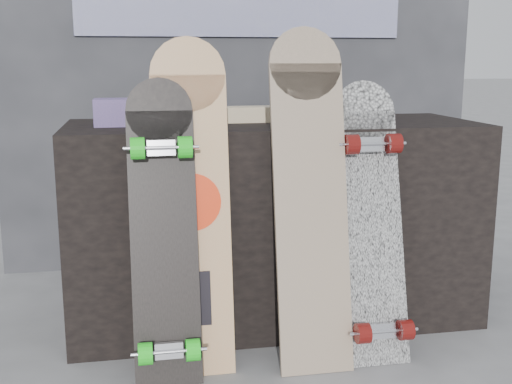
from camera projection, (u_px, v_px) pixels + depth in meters
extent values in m
plane|color=slate|center=(304.00, 371.00, 2.19)|extent=(60.00, 60.00, 0.00)
cube|color=black|center=(273.00, 222.00, 2.59)|extent=(1.60, 0.60, 0.80)
cube|color=#2E2E32|center=(239.00, 48.00, 3.26)|extent=(2.40, 0.20, 2.20)
cube|color=#0E1156|center=(242.00, 5.00, 3.12)|extent=(1.60, 0.02, 0.30)
cube|color=navy|center=(119.00, 112.00, 2.38)|extent=(0.18, 0.12, 0.10)
cube|color=navy|center=(354.00, 105.00, 2.63)|extent=(0.14, 0.14, 0.12)
cube|color=#D1B78C|center=(245.00, 114.00, 2.52)|extent=(0.22, 0.10, 0.06)
cube|color=tan|center=(193.00, 226.00, 2.14)|extent=(0.25, 0.19, 1.00)
cylinder|color=tan|center=(188.00, 75.00, 2.12)|extent=(0.25, 0.06, 0.25)
cylinder|color=#FF3510|center=(192.00, 202.00, 2.13)|extent=(0.19, 0.04, 0.19)
cube|color=black|center=(196.00, 299.00, 2.14)|extent=(0.10, 0.03, 0.18)
cube|color=beige|center=(311.00, 218.00, 2.17)|extent=(0.25, 0.24, 1.03)
cylinder|color=beige|center=(305.00, 64.00, 2.18)|extent=(0.25, 0.07, 0.25)
cube|color=silver|center=(372.00, 237.00, 2.25)|extent=(0.22, 0.25, 0.86)
cylinder|color=silver|center=(364.00, 112.00, 2.28)|extent=(0.22, 0.07, 0.22)
cube|color=silver|center=(382.00, 331.00, 2.19)|extent=(0.09, 0.04, 0.06)
cylinder|color=#560E0C|center=(363.00, 333.00, 2.16)|extent=(0.04, 0.07, 0.07)
cylinder|color=#560E0C|center=(405.00, 330.00, 2.19)|extent=(0.05, 0.07, 0.07)
cube|color=silver|center=(371.00, 145.00, 2.23)|extent=(0.09, 0.04, 0.06)
cylinder|color=#560E0C|center=(352.00, 144.00, 2.20)|extent=(0.04, 0.07, 0.07)
cylinder|color=#560E0C|center=(394.00, 143.00, 2.23)|extent=(0.05, 0.07, 0.07)
cube|color=black|center=(164.00, 248.00, 2.09)|extent=(0.22, 0.21, 0.88)
cylinder|color=black|center=(159.00, 111.00, 2.10)|extent=(0.22, 0.06, 0.22)
cube|color=silver|center=(169.00, 350.00, 2.04)|extent=(0.09, 0.04, 0.06)
cylinder|color=#20DF1F|center=(145.00, 354.00, 2.01)|extent=(0.04, 0.07, 0.07)
cylinder|color=#20DF1F|center=(193.00, 350.00, 2.04)|extent=(0.05, 0.07, 0.07)
cube|color=silver|center=(161.00, 148.00, 2.05)|extent=(0.09, 0.04, 0.06)
cylinder|color=#20DF1F|center=(137.00, 148.00, 2.02)|extent=(0.04, 0.07, 0.07)
cylinder|color=#20DF1F|center=(185.00, 147.00, 2.05)|extent=(0.05, 0.07, 0.07)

